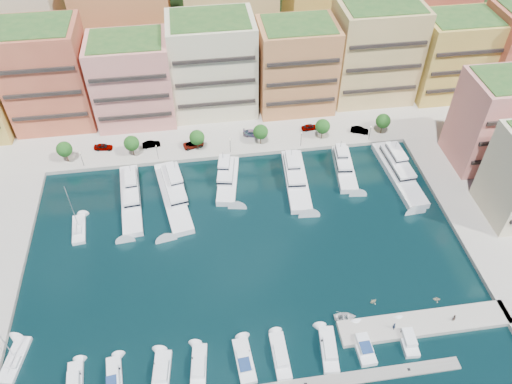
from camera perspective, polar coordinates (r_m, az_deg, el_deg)
ground at (r=104.74m, az=-1.08°, el=-6.69°), size 400.00×400.00×0.00m
north_quay at (r=151.48m, az=-4.19°, el=11.66°), size 220.00×64.00×2.00m
hillside at (r=193.64m, az=-5.56°, el=19.23°), size 240.00×40.00×58.00m
finger_pier at (r=99.60m, az=18.65°, el=-14.18°), size 32.00×5.00×2.00m
apartment_1 at (r=140.16m, az=-22.74°, el=12.17°), size 20.00×16.50×26.80m
apartment_2 at (r=135.49m, az=-13.94°, el=12.29°), size 20.00×15.50×22.80m
apartment_3 at (r=135.69m, az=-4.97°, el=14.25°), size 22.00×16.50×25.80m
apartment_4 at (r=137.14m, az=4.60°, el=14.14°), size 20.00×15.50×23.80m
apartment_5 at (r=144.10m, az=13.38°, el=15.36°), size 22.00×16.50×26.80m
apartment_6 at (r=152.42m, az=21.53°, el=14.26°), size 20.00×15.50×22.80m
apartment_east_a at (r=130.07m, az=26.00°, el=7.34°), size 18.00×14.50×22.80m
backblock_0 at (r=161.25m, az=-25.63°, el=16.16°), size 26.00×18.00×30.00m
backblock_1 at (r=155.09m, az=-14.65°, el=17.98°), size 26.00×18.00×30.00m
backblock_2 at (r=154.61m, az=-2.99°, el=19.21°), size 26.00×18.00×30.00m
backblock_3 at (r=159.86m, az=8.44°, el=19.69°), size 26.00×18.00×30.00m
backblock_4 at (r=170.32m, az=18.81°, el=19.51°), size 26.00×18.00×30.00m
tree_0 at (r=129.37m, az=-21.06°, el=4.58°), size 3.80×3.80×5.65m
tree_1 at (r=126.30m, az=-14.04°, el=5.42°), size 3.80×3.80×5.65m
tree_2 at (r=125.22m, az=-6.77°, el=6.20°), size 3.80×3.80×5.65m
tree_3 at (r=126.18m, az=0.53°, el=6.89°), size 3.80×3.80×5.65m
tree_4 at (r=129.13m, az=7.63°, el=7.45°), size 3.80×3.80×5.65m
tree_5 at (r=133.94m, az=14.33°, el=7.87°), size 3.80×3.80×5.65m
lamppost_0 at (r=127.21m, az=-19.35°, el=3.83°), size 0.30×0.30×4.20m
lamppost_1 at (r=124.42m, az=-11.27°, el=4.74°), size 0.30×0.30×4.20m
lamppost_2 at (r=124.21m, az=-2.98°, el=5.58°), size 0.30×0.30×4.20m
lamppost_3 at (r=126.58m, az=5.19°, el=6.30°), size 0.30×0.30×4.20m
lamppost_4 at (r=131.40m, az=12.93°, el=6.86°), size 0.30×0.30×4.20m
yacht_1 at (r=117.60m, az=-14.11°, el=-0.44°), size 6.00×22.52×7.30m
yacht_2 at (r=116.22m, az=-9.47°, el=-0.08°), size 8.65×23.79×7.30m
yacht_3 at (r=118.64m, az=-3.27°, el=1.69°), size 7.00×16.38×7.30m
yacht_4 at (r=118.95m, az=4.54°, el=1.67°), size 6.43×20.96×7.30m
yacht_5 at (r=123.38m, az=10.01°, el=2.96°), size 5.94×16.18×7.30m
yacht_6 at (r=125.17m, az=15.90°, el=2.44°), size 6.39×23.31×7.30m
cruiser_0 at (r=93.85m, az=-19.98°, el=-19.93°), size 3.12×7.99×2.55m
cruiser_1 at (r=92.34m, az=-15.86°, el=-19.84°), size 3.28×7.93×2.66m
cruiser_2 at (r=91.16m, az=-10.73°, el=-19.59°), size 3.69×7.86×2.55m
cruiser_3 at (r=90.67m, az=-6.54°, el=-19.28°), size 3.44×8.51×2.55m
cruiser_4 at (r=90.64m, az=-1.33°, el=-18.76°), size 3.42×8.52×2.66m
cruiser_5 at (r=91.15m, az=2.80°, el=-18.24°), size 2.63×8.84×2.55m
cruiser_6 at (r=92.52m, az=8.32°, el=-17.40°), size 3.66×8.94×2.55m
cruiser_7 at (r=93.94m, az=12.11°, el=-16.73°), size 2.99×7.91×2.66m
cruiser_8 at (r=96.49m, az=16.91°, el=-15.76°), size 2.91×7.25×2.55m
sailboat_2 at (r=114.55m, az=-19.56°, el=-4.11°), size 3.48×8.42×13.20m
sailboat_0 at (r=100.07m, az=-25.83°, el=-16.93°), size 4.49×9.05×13.20m
tender_1 at (r=99.44m, az=13.26°, el=-12.07°), size 1.80×1.70×0.76m
tender_0 at (r=96.44m, az=10.14°, el=-13.89°), size 4.38×3.31×0.86m
tender_3 at (r=103.13m, az=19.95°, el=-11.42°), size 1.66×1.50×0.76m
car_0 at (r=131.98m, az=-17.06°, el=4.97°), size 4.81×2.44×1.57m
car_1 at (r=129.87m, az=-11.89°, el=5.37°), size 4.60×1.99×1.47m
car_2 at (r=128.07m, az=-7.15°, el=5.44°), size 5.67×3.60×1.46m
car_3 at (r=130.68m, az=-0.32°, el=6.75°), size 5.61×3.16×1.54m
car_4 at (r=133.56m, az=6.18°, el=7.40°), size 4.57×2.17×1.51m
car_5 at (r=134.45m, az=11.75°, el=6.94°), size 4.92×3.27×1.53m
person_0 at (r=95.61m, az=15.52°, el=-14.55°), size 0.53×0.71×1.79m
person_1 at (r=100.01m, az=21.66°, el=-13.22°), size 0.93×0.82×1.59m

